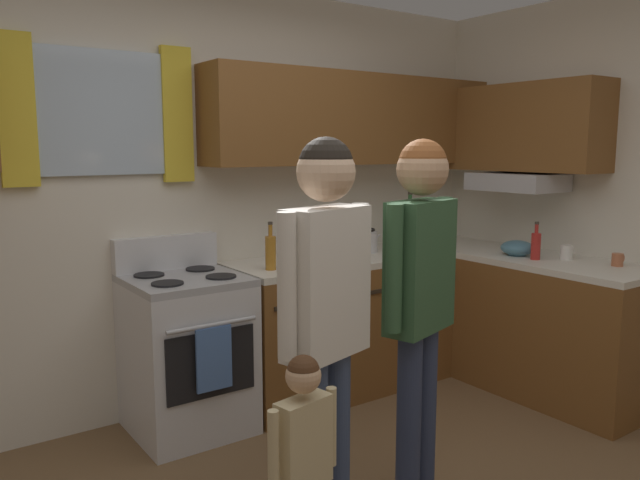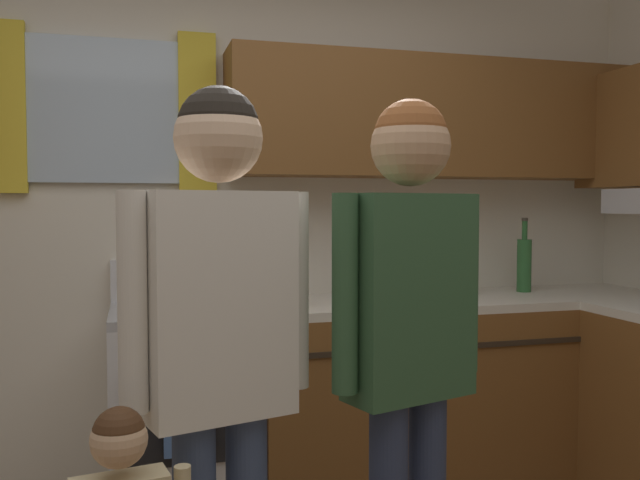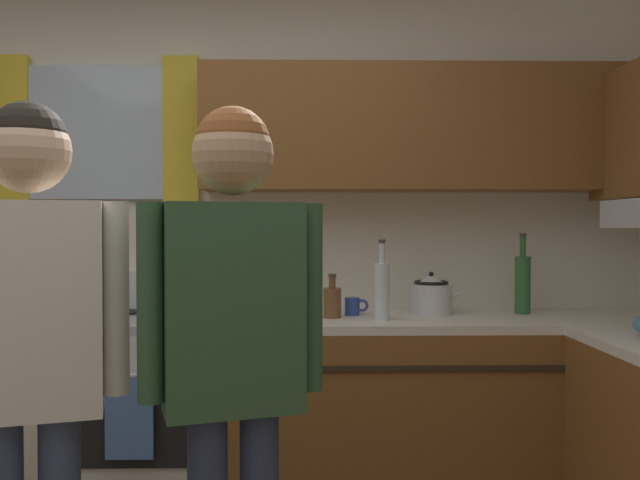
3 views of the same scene
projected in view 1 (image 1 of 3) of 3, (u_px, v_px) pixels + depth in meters
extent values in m
cube|color=silver|center=(185.00, 200.00, 3.85)|extent=(4.60, 0.10, 2.60)
cube|color=silver|center=(102.00, 113.00, 3.43)|extent=(0.68, 0.03, 0.68)
cube|color=yellow|center=(16.00, 110.00, 3.18)|extent=(0.18, 0.04, 0.78)
cube|color=yellow|center=(177.00, 115.00, 3.67)|extent=(0.18, 0.04, 0.78)
cube|color=brown|center=(358.00, 120.00, 4.28)|extent=(2.24, 0.32, 0.60)
cube|color=brown|center=(520.00, 128.00, 4.35)|extent=(0.32, 1.23, 0.59)
cube|color=#B7B7BC|center=(517.00, 182.00, 4.34)|extent=(0.40, 0.60, 0.12)
cube|color=brown|center=(375.00, 319.00, 4.39)|extent=(2.14, 0.62, 0.86)
cube|color=silver|center=(376.00, 255.00, 4.32)|extent=(2.14, 0.62, 0.04)
cube|color=brown|center=(555.00, 331.00, 4.09)|extent=(0.62, 1.21, 0.86)
cube|color=silver|center=(559.00, 264.00, 4.02)|extent=(0.62, 1.21, 0.04)
cube|color=#2D2319|center=(407.00, 286.00, 4.09)|extent=(2.02, 0.01, 0.02)
cube|color=silver|center=(187.00, 357.00, 3.59)|extent=(0.63, 0.62, 0.86)
cube|color=black|center=(211.00, 364.00, 3.33)|extent=(0.51, 0.01, 0.36)
cylinder|color=#ADADB2|center=(212.00, 325.00, 3.27)|extent=(0.51, 0.02, 0.02)
cube|color=#ADADB2|center=(185.00, 280.00, 3.52)|extent=(0.63, 0.62, 0.04)
cube|color=silver|center=(166.00, 253.00, 3.72)|extent=(0.63, 0.08, 0.20)
cylinder|color=black|center=(167.00, 284.00, 3.32)|extent=(0.17, 0.17, 0.01)
cylinder|color=black|center=(221.00, 277.00, 3.50)|extent=(0.17, 0.17, 0.01)
cylinder|color=black|center=(149.00, 275.00, 3.54)|extent=(0.17, 0.17, 0.01)
cylinder|color=black|center=(200.00, 269.00, 3.72)|extent=(0.17, 0.17, 0.01)
cube|color=#4C72B7|center=(214.00, 359.00, 3.29)|extent=(0.20, 0.02, 0.34)
cylinder|color=silver|center=(352.00, 240.00, 4.01)|extent=(0.07, 0.07, 0.26)
cylinder|color=silver|center=(352.00, 213.00, 3.99)|extent=(0.03, 0.03, 0.09)
cylinder|color=#3F382D|center=(352.00, 204.00, 3.98)|extent=(0.03, 0.03, 0.02)
cylinder|color=brown|center=(315.00, 251.00, 3.97)|extent=(0.08, 0.08, 0.14)
cylinder|color=brown|center=(315.00, 236.00, 3.96)|extent=(0.03, 0.03, 0.05)
cylinder|color=#3F382D|center=(315.00, 231.00, 3.95)|extent=(0.04, 0.04, 0.02)
cylinder|color=#2D6633|center=(410.00, 227.00, 4.60)|extent=(0.08, 0.08, 0.28)
cylinder|color=#2D6633|center=(410.00, 201.00, 4.57)|extent=(0.03, 0.03, 0.10)
cylinder|color=#3F382D|center=(410.00, 193.00, 4.56)|extent=(0.03, 0.03, 0.02)
cylinder|color=#B27223|center=(271.00, 253.00, 3.70)|extent=(0.06, 0.06, 0.20)
cylinder|color=#B27223|center=(270.00, 230.00, 3.68)|extent=(0.02, 0.02, 0.07)
cylinder|color=#3F382D|center=(270.00, 223.00, 3.68)|extent=(0.03, 0.03, 0.02)
cylinder|color=red|center=(536.00, 246.00, 4.04)|extent=(0.06, 0.06, 0.17)
cylinder|color=red|center=(537.00, 229.00, 4.03)|extent=(0.02, 0.02, 0.06)
cylinder|color=#3F382D|center=(537.00, 223.00, 4.02)|extent=(0.03, 0.03, 0.02)
cylinder|color=#2D479E|center=(320.00, 252.00, 4.10)|extent=(0.07, 0.07, 0.08)
torus|color=#2D479E|center=(325.00, 250.00, 4.13)|extent=(0.06, 0.01, 0.06)
cylinder|color=#B76642|center=(617.00, 260.00, 3.83)|extent=(0.07, 0.07, 0.08)
torus|color=#B76642|center=(622.00, 258.00, 3.85)|extent=(0.06, 0.01, 0.06)
cylinder|color=white|center=(566.00, 252.00, 4.05)|extent=(0.08, 0.08, 0.09)
torus|color=white|center=(571.00, 251.00, 4.08)|extent=(0.07, 0.01, 0.07)
cylinder|color=silver|center=(363.00, 242.00, 4.34)|extent=(0.20, 0.20, 0.14)
cone|color=silver|center=(363.00, 228.00, 4.33)|extent=(0.18, 0.18, 0.05)
sphere|color=black|center=(363.00, 224.00, 4.32)|extent=(0.02, 0.02, 0.02)
cone|color=silver|center=(377.00, 236.00, 4.41)|extent=(0.09, 0.04, 0.07)
torus|color=black|center=(363.00, 230.00, 4.33)|extent=(0.17, 0.17, 0.02)
cylinder|color=teal|center=(517.00, 253.00, 4.21)|extent=(0.12, 0.12, 0.03)
ellipsoid|color=teal|center=(517.00, 248.00, 4.21)|extent=(0.22, 0.22, 0.10)
cylinder|color=#38476B|center=(337.00, 447.00, 2.56)|extent=(0.11, 0.11, 0.82)
cylinder|color=#38476B|center=(314.00, 460.00, 2.45)|extent=(0.11, 0.11, 0.82)
cube|color=white|center=(326.00, 282.00, 2.41)|extent=(0.40, 0.25, 0.58)
cylinder|color=white|center=(360.00, 268.00, 2.57)|extent=(0.07, 0.07, 0.53)
cylinder|color=white|center=(287.00, 286.00, 2.23)|extent=(0.07, 0.07, 0.53)
sphere|color=beige|center=(326.00, 172.00, 2.34)|extent=(0.22, 0.22, 0.22)
sphere|color=black|center=(326.00, 164.00, 2.34)|extent=(0.21, 0.21, 0.21)
cylinder|color=#2D3856|center=(424.00, 412.00, 2.91)|extent=(0.11, 0.11, 0.82)
cylinder|color=#2D3856|center=(409.00, 422.00, 2.79)|extent=(0.11, 0.11, 0.82)
cube|color=#335938|center=(420.00, 266.00, 2.75)|extent=(0.40, 0.26, 0.58)
cylinder|color=#335938|center=(443.00, 254.00, 2.92)|extent=(0.07, 0.07, 0.53)
cylinder|color=#335938|center=(394.00, 269.00, 2.57)|extent=(0.07, 0.07, 0.53)
sphere|color=tan|center=(423.00, 170.00, 2.69)|extent=(0.22, 0.22, 0.22)
sphere|color=brown|center=(423.00, 163.00, 2.68)|extent=(0.21, 0.21, 0.21)
cube|color=#D1BC8C|center=(304.00, 443.00, 2.17)|extent=(0.22, 0.12, 0.32)
cylinder|color=#D1BC8C|center=(331.00, 426.00, 2.26)|extent=(0.04, 0.04, 0.29)
cylinder|color=#D1BC8C|center=(273.00, 453.00, 2.07)|extent=(0.04, 0.04, 0.29)
sphere|color=#DBAD84|center=(303.00, 376.00, 2.13)|extent=(0.12, 0.12, 0.12)
sphere|color=#4C2D19|center=(303.00, 371.00, 2.13)|extent=(0.11, 0.11, 0.11)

